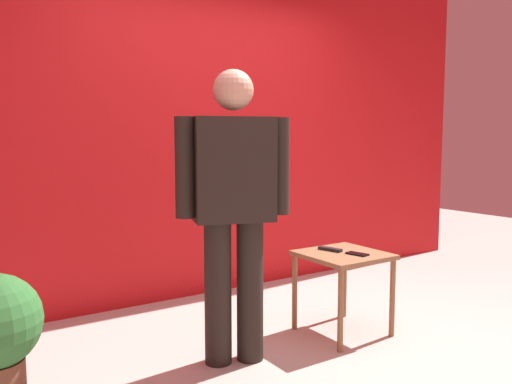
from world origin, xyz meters
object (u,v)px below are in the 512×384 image
object	(u,v)px
side_table	(343,265)
cell_phone	(357,254)
standing_person	(234,201)
tv_remote	(330,249)

from	to	relation	value
side_table	cell_phone	distance (m)	0.13
standing_person	side_table	bearing A→B (deg)	-1.11
standing_person	cell_phone	bearing A→B (deg)	-7.07
standing_person	side_table	size ratio (longest dim) A/B	3.09
side_table	tv_remote	bearing A→B (deg)	106.90
tv_remote	standing_person	bearing A→B (deg)	170.64
cell_phone	tv_remote	distance (m)	0.20
tv_remote	cell_phone	bearing A→B (deg)	-85.84
cell_phone	tv_remote	size ratio (longest dim) A/B	0.85
standing_person	cell_phone	distance (m)	0.96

